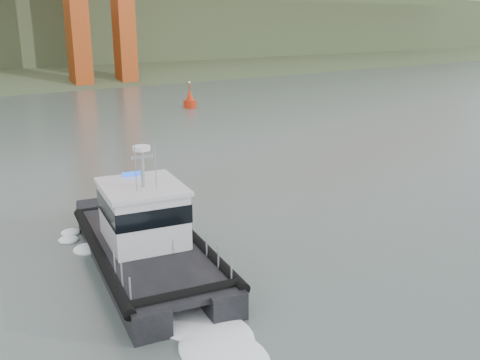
# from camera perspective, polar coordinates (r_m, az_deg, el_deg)

# --- Properties ---
(ground) EXTENTS (400.00, 400.00, 0.00)m
(ground) POSITION_cam_1_polar(r_m,az_deg,el_deg) (20.62, 12.82, -13.52)
(ground) COLOR #485650
(ground) RESTS_ON ground
(patrol_boat) EXTENTS (6.36, 11.95, 5.51)m
(patrol_boat) POSITION_cam_1_polar(r_m,az_deg,el_deg) (23.35, -9.96, -5.91)
(patrol_boat) COLOR black
(patrol_boat) RESTS_ON ground
(nav_buoy) EXTENTS (1.66, 1.66, 3.45)m
(nav_buoy) POSITION_cam_1_polar(r_m,az_deg,el_deg) (67.32, -5.37, 8.45)
(nav_buoy) COLOR #B9270C
(nav_buoy) RESTS_ON ground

